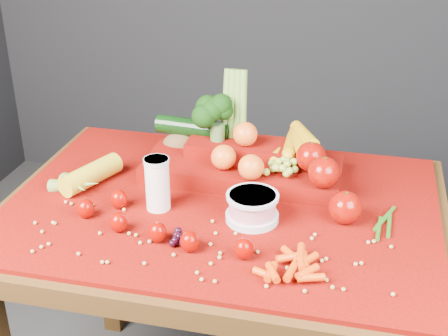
% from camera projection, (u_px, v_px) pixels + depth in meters
% --- Properties ---
extents(table, '(1.10, 0.80, 0.75)m').
position_uv_depth(table, '(222.00, 239.00, 1.60)').
color(table, '#3E260E').
rests_on(table, ground).
extents(red_cloth, '(1.05, 0.75, 0.01)m').
position_uv_depth(red_cloth, '(222.00, 205.00, 1.55)').
color(red_cloth, '#7C0A04').
rests_on(red_cloth, table).
extents(milk_glass, '(0.06, 0.06, 0.13)m').
position_uv_depth(milk_glass, '(157.00, 182.00, 1.49)').
color(milk_glass, white).
rests_on(milk_glass, red_cloth).
extents(yogurt_bowl, '(0.13, 0.13, 0.07)m').
position_uv_depth(yogurt_bowl, '(252.00, 206.00, 1.46)').
color(yogurt_bowl, silver).
rests_on(yogurt_bowl, red_cloth).
extents(strawberry_scatter, '(0.44, 0.18, 0.05)m').
position_uv_depth(strawberry_scatter, '(150.00, 224.00, 1.41)').
color(strawberry_scatter, '#8D0700').
rests_on(strawberry_scatter, red_cloth).
extents(dark_grape_cluster, '(0.06, 0.05, 0.03)m').
position_uv_depth(dark_grape_cluster, '(185.00, 239.00, 1.38)').
color(dark_grape_cluster, black).
rests_on(dark_grape_cluster, red_cloth).
extents(soybean_scatter, '(0.84, 0.24, 0.01)m').
position_uv_depth(soybean_scatter, '(201.00, 245.00, 1.37)').
color(soybean_scatter, tan).
rests_on(soybean_scatter, red_cloth).
extents(corn_ear, '(0.23, 0.26, 0.06)m').
position_uv_depth(corn_ear, '(80.00, 182.00, 1.60)').
color(corn_ear, gold).
rests_on(corn_ear, red_cloth).
extents(potato, '(0.11, 0.08, 0.07)m').
position_uv_depth(potato, '(181.00, 145.00, 1.77)').
color(potato, brown).
rests_on(potato, red_cloth).
extents(baby_carrot_pile, '(0.18, 0.17, 0.03)m').
position_uv_depth(baby_carrot_pile, '(290.00, 264.00, 1.29)').
color(baby_carrot_pile, '#DD4007').
rests_on(baby_carrot_pile, red_cloth).
extents(green_bean_pile, '(0.14, 0.12, 0.01)m').
position_uv_depth(green_bean_pile, '(382.00, 222.00, 1.46)').
color(green_bean_pile, '#275E15').
rests_on(green_bean_pile, red_cloth).
extents(produce_mound, '(0.59, 0.35, 0.27)m').
position_uv_depth(produce_mound, '(252.00, 158.00, 1.65)').
color(produce_mound, '#7C0A04').
rests_on(produce_mound, red_cloth).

